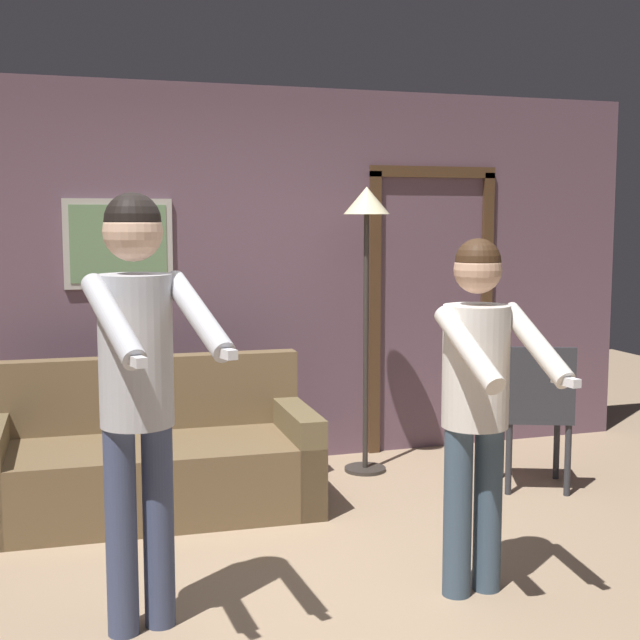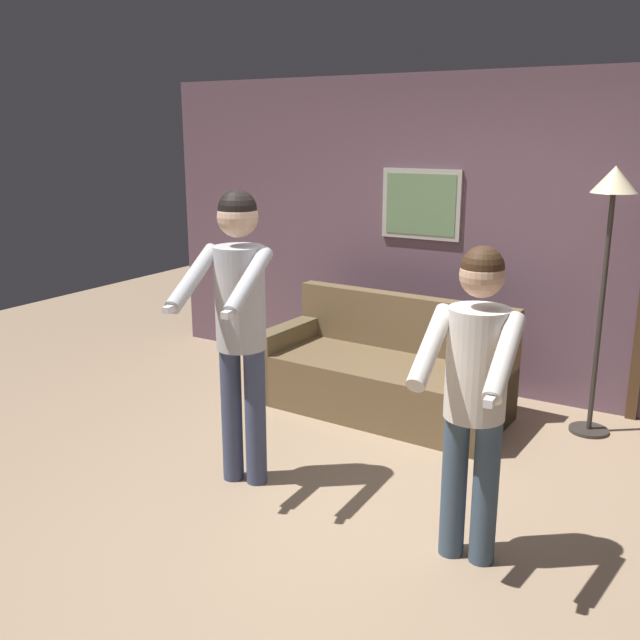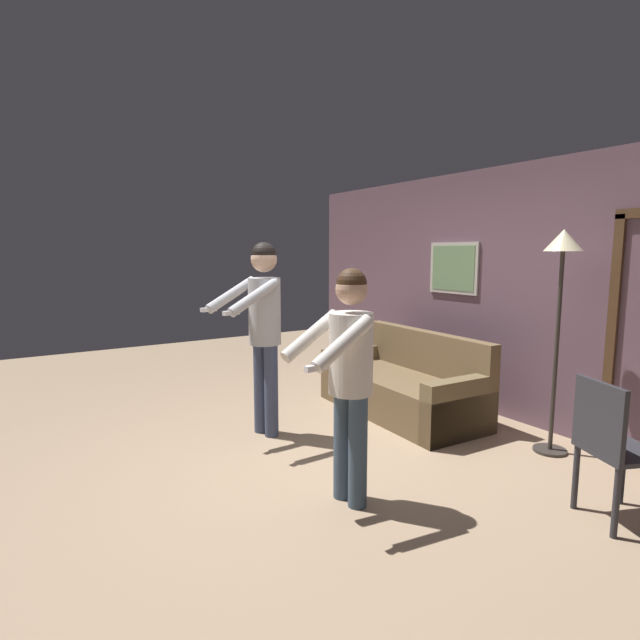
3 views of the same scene
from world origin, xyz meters
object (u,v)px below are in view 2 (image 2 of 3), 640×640
Objects in this scene: couch at (384,376)px; torchiere_lamp at (611,219)px; person_standing_left at (239,309)px; person_standing_right at (475,380)px.

couch is 1.01× the size of torchiere_lamp.
torchiere_lamp is at bearing 47.97° from person_standing_left.
couch is 1.06× the size of person_standing_left.
torchiere_lamp is 1.18× the size of person_standing_right.
couch is 2.00m from torchiere_lamp.
torchiere_lamp is 1.05× the size of person_standing_left.
torchiere_lamp is at bearing 83.28° from person_standing_right.
person_standing_left is at bearing -98.55° from couch.
person_standing_right reaches higher than couch.
couch is 1.19× the size of person_standing_right.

